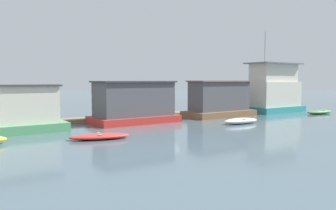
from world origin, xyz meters
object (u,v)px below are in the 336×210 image
Objects in this scene: houseboat_brown at (219,100)px; dinghy_red at (99,136)px; dinghy_green at (319,112)px; houseboat_teal at (273,90)px; houseboat_green at (21,110)px; dinghy_white at (241,121)px; houseboat_red at (134,103)px.

dinghy_red is (-14.41, -5.11, -1.41)m from houseboat_brown.
dinghy_red is 24.69m from dinghy_green.
dinghy_green is at bearing -63.27° from houseboat_teal.
houseboat_green is 1.69× the size of dinghy_white.
dinghy_white is at bearing -39.62° from houseboat_red.
houseboat_brown is 15.35m from dinghy_red.
houseboat_brown is at bearing -179.43° from houseboat_teal.
dinghy_white is (-10.49, -5.06, -2.17)m from houseboat_teal.
dinghy_white is at bearing 0.63° from dinghy_red.
houseboat_green is 25.82m from houseboat_teal.
houseboat_green is 6.69m from dinghy_red.
dinghy_white is (-2.34, -4.98, -1.35)m from houseboat_brown.
houseboat_red is 8.77m from dinghy_white.
dinghy_green is at bearing 3.94° from dinghy_white.
houseboat_green is at bearing 119.55° from dinghy_red.
houseboat_teal reaches higher than dinghy_green.
houseboat_teal is at bearing 116.73° from dinghy_green.
houseboat_green is 1.56× the size of dinghy_green.
houseboat_green is at bearing 179.57° from houseboat_red.
houseboat_red is 1.87× the size of dinghy_red.
houseboat_red is 2.10× the size of dinghy_white.
houseboat_red reaches higher than dinghy_white.
houseboat_red reaches higher than dinghy_green.
dinghy_green is at bearing -9.59° from houseboat_green.
houseboat_red is 19.87m from dinghy_green.
houseboat_green is 0.81× the size of houseboat_red.
dinghy_red is at bearing -133.69° from houseboat_red.
dinghy_white is (6.67, -5.52, -1.39)m from houseboat_red.
houseboat_teal is 11.85m from dinghy_white.
dinghy_white is at bearing -154.24° from houseboat_teal.
dinghy_green is at bearing 2.32° from dinghy_red.
dinghy_red is at bearing -167.03° from houseboat_teal.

